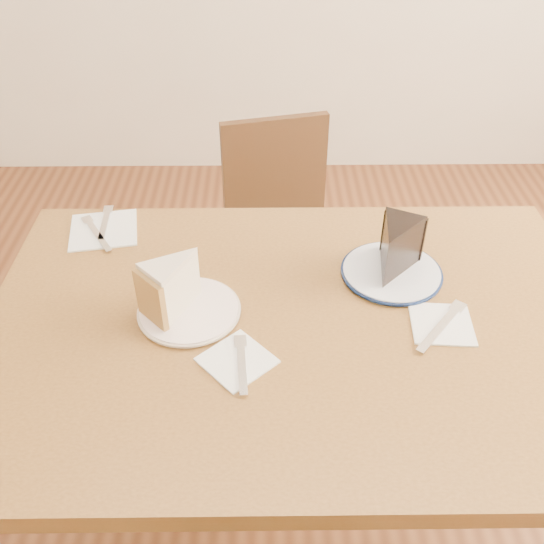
# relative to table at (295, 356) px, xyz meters

# --- Properties ---
(ground) EXTENTS (4.00, 4.00, 0.00)m
(ground) POSITION_rel_table_xyz_m (0.00, 0.00, -0.65)
(ground) COLOR #442312
(ground) RESTS_ON ground
(table) EXTENTS (1.20, 0.80, 0.75)m
(table) POSITION_rel_table_xyz_m (0.00, 0.00, 0.00)
(table) COLOR #553617
(table) RESTS_ON ground
(chair_far) EXTENTS (0.47, 0.47, 0.79)m
(chair_far) POSITION_rel_table_xyz_m (0.00, 0.71, -0.21)
(chair_far) COLOR black
(chair_far) RESTS_ON ground
(plate_cream) EXTENTS (0.19, 0.19, 0.01)m
(plate_cream) POSITION_rel_table_xyz_m (-0.21, 0.02, 0.10)
(plate_cream) COLOR white
(plate_cream) RESTS_ON table
(plate_navy) EXTENTS (0.20, 0.20, 0.01)m
(plate_navy) POSITION_rel_table_xyz_m (0.21, 0.14, 0.10)
(plate_navy) COLOR white
(plate_navy) RESTS_ON table
(carrot_cake) EXTENTS (0.13, 0.13, 0.10)m
(carrot_cake) POSITION_rel_table_xyz_m (-0.23, 0.03, 0.16)
(carrot_cake) COLOR beige
(carrot_cake) RESTS_ON plate_cream
(chocolate_cake) EXTENTS (0.13, 0.15, 0.10)m
(chocolate_cake) POSITION_rel_table_xyz_m (0.20, 0.13, 0.16)
(chocolate_cake) COLOR black
(chocolate_cake) RESTS_ON plate_navy
(napkin_cream) EXTENTS (0.16, 0.16, 0.00)m
(napkin_cream) POSITION_rel_table_xyz_m (-0.11, -0.11, 0.10)
(napkin_cream) COLOR white
(napkin_cream) RESTS_ON table
(napkin_navy) EXTENTS (0.12, 0.12, 0.00)m
(napkin_navy) POSITION_rel_table_xyz_m (0.28, -0.02, 0.10)
(napkin_navy) COLOR white
(napkin_navy) RESTS_ON table
(napkin_spare) EXTENTS (0.17, 0.17, 0.00)m
(napkin_spare) POSITION_rel_table_xyz_m (-0.43, 0.31, 0.10)
(napkin_spare) COLOR white
(napkin_spare) RESTS_ON table
(fork_cream) EXTENTS (0.02, 0.14, 0.00)m
(fork_cream) POSITION_rel_table_xyz_m (-0.10, -0.12, 0.10)
(fork_cream) COLOR silver
(fork_cream) RESTS_ON napkin_cream
(knife_navy) EXTENTS (0.12, 0.14, 0.00)m
(knife_navy) POSITION_rel_table_xyz_m (0.27, -0.03, 0.10)
(knife_navy) COLOR silver
(knife_navy) RESTS_ON napkin_navy
(fork_spare) EXTENTS (0.02, 0.14, 0.00)m
(fork_spare) POSITION_rel_table_xyz_m (-0.43, 0.33, 0.10)
(fork_spare) COLOR silver
(fork_spare) RESTS_ON napkin_spare
(knife_spare) EXTENTS (0.10, 0.14, 0.00)m
(knife_spare) POSITION_rel_table_xyz_m (-0.44, 0.29, 0.10)
(knife_spare) COLOR silver
(knife_spare) RESTS_ON napkin_spare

